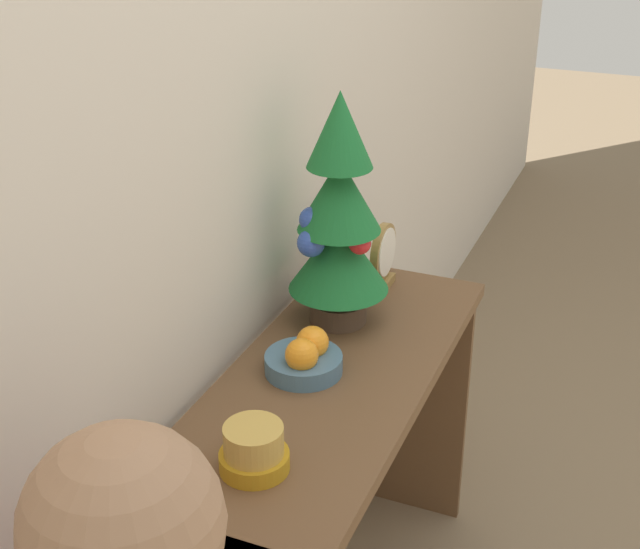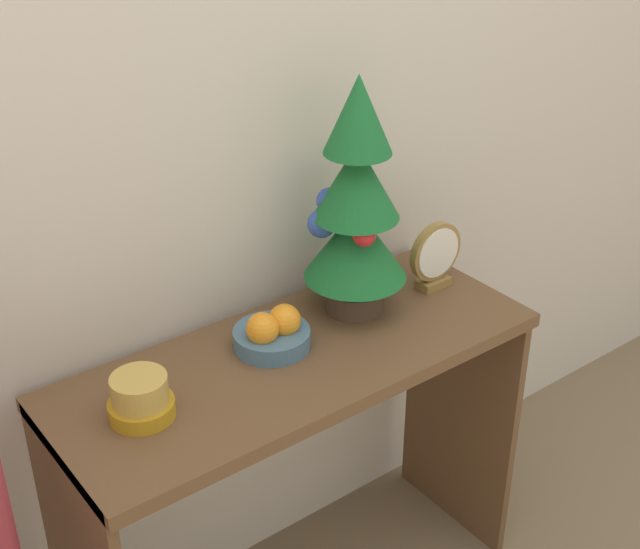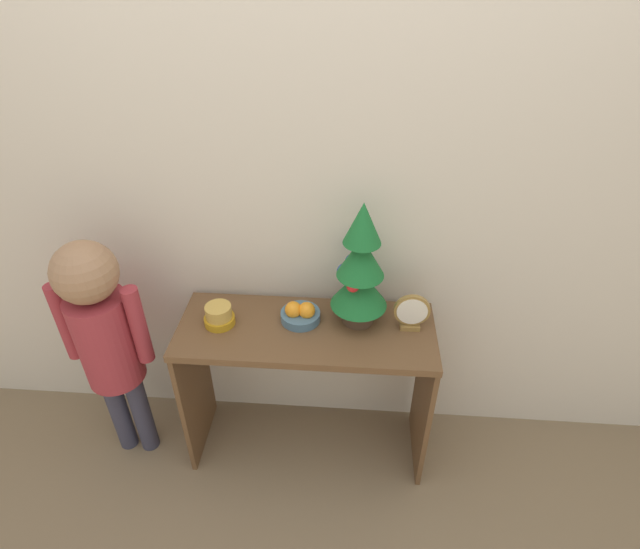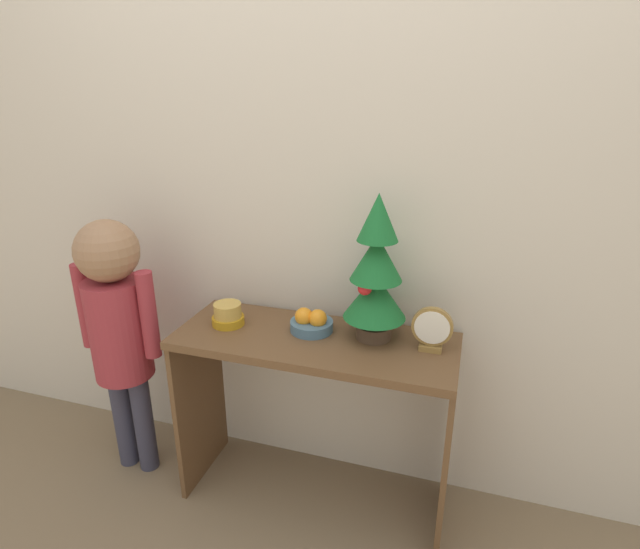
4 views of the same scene
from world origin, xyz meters
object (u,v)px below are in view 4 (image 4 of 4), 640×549
at_px(child_figure, 117,318).
at_px(desk_clock, 432,330).
at_px(singing_bowl, 228,315).
at_px(mini_tree, 376,272).
at_px(fruit_bowl, 311,323).

bearing_deg(child_figure, desk_clock, 4.39).
xyz_separation_m(singing_bowl, desk_clock, (0.73, 0.03, 0.04)).
distance_m(mini_tree, child_figure, 1.02).
height_order(singing_bowl, child_figure, child_figure).
distance_m(mini_tree, desk_clock, 0.26).
bearing_deg(mini_tree, singing_bowl, -173.54).
relative_size(mini_tree, fruit_bowl, 3.31).
bearing_deg(fruit_bowl, desk_clock, -2.22).
height_order(fruit_bowl, singing_bowl, fruit_bowl).
height_order(fruit_bowl, child_figure, child_figure).
xyz_separation_m(mini_tree, child_figure, (-0.98, -0.13, -0.25)).
xyz_separation_m(fruit_bowl, desk_clock, (0.42, -0.02, 0.04)).
distance_m(singing_bowl, child_figure, 0.45).
relative_size(fruit_bowl, child_figure, 0.14).
bearing_deg(desk_clock, child_figure, -175.61).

